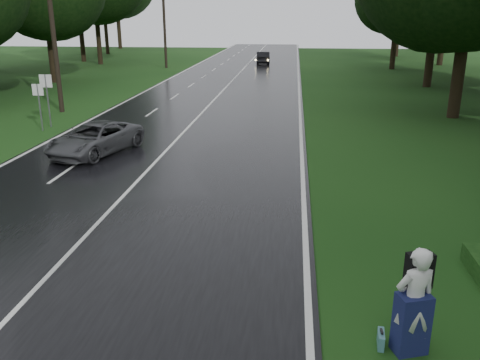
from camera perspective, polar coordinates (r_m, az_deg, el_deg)
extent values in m
plane|color=#1A4013|center=(11.82, -22.28, -11.65)|extent=(160.00, 160.00, 0.00)
cube|color=black|center=(29.92, -4.42, 7.52)|extent=(12.00, 140.00, 0.04)
cube|color=silver|center=(29.92, -4.42, 7.57)|extent=(0.12, 140.00, 0.01)
imported|color=#414245|center=(21.88, -16.15, 4.55)|extent=(3.42, 5.02, 1.28)
imported|color=black|center=(60.11, 2.62, 13.72)|extent=(1.80, 4.34, 1.40)
imported|color=silver|center=(9.25, 19.19, -12.88)|extent=(0.85, 0.69, 2.00)
cube|color=#181E51|center=(9.48, 18.91, -15.17)|extent=(0.65, 0.53, 1.12)
cube|color=black|center=(9.30, 19.68, -9.66)|extent=(0.51, 0.37, 0.64)
cube|color=teal|center=(9.69, 15.71, -17.03)|extent=(0.16, 0.40, 0.28)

